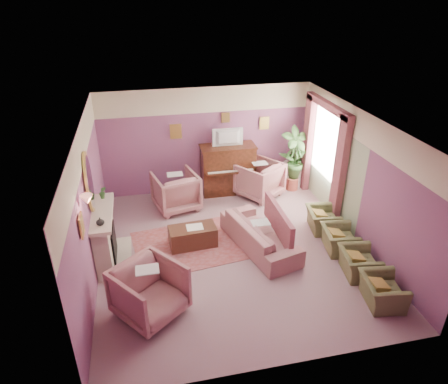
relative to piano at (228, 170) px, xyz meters
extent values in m
cube|color=gray|center=(-0.50, -2.68, -0.65)|extent=(5.50, 6.00, 0.01)
cube|color=silver|center=(-0.50, -2.68, 2.15)|extent=(5.50, 6.00, 0.01)
cube|color=#734B7B|center=(-0.50, 0.32, 0.75)|extent=(5.50, 0.02, 2.80)
cube|color=#734B7B|center=(-0.50, -5.68, 0.75)|extent=(5.50, 0.02, 2.80)
cube|color=#734B7B|center=(-3.25, -2.68, 0.75)|extent=(0.02, 6.00, 2.80)
cube|color=#734B7B|center=(2.25, -2.68, 0.75)|extent=(0.02, 6.00, 2.80)
cube|color=#F6EEC5|center=(-0.50, 0.31, 1.82)|extent=(5.50, 0.01, 0.65)
cube|color=#AEC297|center=(2.23, -1.38, 0.42)|extent=(0.01, 3.00, 2.15)
cube|color=beige|center=(-3.09, -2.48, -0.10)|extent=(0.30, 1.40, 1.10)
cube|color=black|center=(-2.99, -2.48, -0.25)|extent=(0.18, 0.72, 0.68)
cube|color=#FF5311|center=(-2.95, -2.48, -0.43)|extent=(0.06, 0.54, 0.10)
cube|color=beige|center=(-3.06, -2.48, 0.47)|extent=(0.40, 1.55, 0.07)
cube|color=beige|center=(-2.89, -2.48, -0.64)|extent=(0.55, 1.50, 0.02)
ellipsoid|color=#E4C65B|center=(-3.20, -2.48, 1.15)|extent=(0.04, 0.72, 1.20)
ellipsoid|color=silver|center=(-3.17, -2.48, 1.15)|extent=(0.01, 0.60, 1.06)
cone|color=#FF9078|center=(-3.12, -3.53, 1.33)|extent=(0.20, 0.20, 0.16)
cube|color=#462112|center=(0.00, 0.00, 0.00)|extent=(1.40, 0.60, 1.30)
cube|color=#462112|center=(0.00, -0.35, 0.07)|extent=(1.30, 0.12, 0.06)
cube|color=white|center=(0.00, -0.35, 0.11)|extent=(1.20, 0.08, 0.02)
cube|color=#462112|center=(0.00, 0.00, 0.66)|extent=(1.45, 0.65, 0.04)
imported|color=black|center=(0.00, -0.05, 0.95)|extent=(0.80, 0.12, 0.48)
cube|color=#E4C65B|center=(-1.30, 0.28, 1.07)|extent=(0.30, 0.03, 0.38)
cube|color=#E4C65B|center=(1.05, 0.28, 1.13)|extent=(0.26, 0.03, 0.34)
cube|color=#E4C65B|center=(0.00, 0.28, 1.35)|extent=(0.22, 0.03, 0.26)
cube|color=#E4C65B|center=(-3.21, -3.88, 1.07)|extent=(0.03, 0.28, 0.36)
cube|color=silver|center=(2.20, -1.13, 1.05)|extent=(0.03, 1.40, 1.80)
cube|color=#8C4550|center=(2.12, -2.05, 0.65)|extent=(0.16, 0.34, 2.60)
cube|color=#8C4550|center=(2.12, -0.21, 0.65)|extent=(0.16, 0.34, 2.60)
cube|color=#8C4550|center=(2.12, -1.13, 1.91)|extent=(0.16, 2.20, 0.16)
imported|color=#3C6E32|center=(-3.05, -1.93, 0.64)|extent=(0.16, 0.16, 0.28)
imported|color=#F6EEC5|center=(-3.05, -2.98, 0.58)|extent=(0.16, 0.16, 0.16)
cube|color=#9E4E50|center=(-1.29, -2.30, -0.64)|extent=(2.71, 2.10, 0.01)
cube|color=#4A291C|center=(-1.30, -2.32, -0.43)|extent=(1.03, 0.57, 0.45)
cube|color=white|center=(-1.25, -2.32, -0.20)|extent=(0.35, 0.28, 0.01)
imported|color=#AF7473|center=(0.10, -2.68, -0.22)|extent=(0.71, 2.13, 0.86)
cube|color=#8C4550|center=(0.50, -2.68, -0.05)|extent=(0.11, 1.61, 0.59)
imported|color=#AF7473|center=(-1.46, -0.61, -0.12)|extent=(1.01, 1.01, 1.05)
imported|color=#AF7473|center=(0.76, -0.40, -0.12)|extent=(1.01, 1.01, 1.05)
imported|color=#AF7473|center=(-2.28, -4.18, -0.12)|extent=(1.01, 1.01, 1.05)
imported|color=#666B3E|center=(1.71, -4.77, -0.31)|extent=(0.55, 0.78, 0.68)
imported|color=#666B3E|center=(1.71, -3.95, -0.31)|extent=(0.55, 0.78, 0.68)
imported|color=#666B3E|center=(1.71, -3.13, -0.31)|extent=(0.55, 0.78, 0.68)
imported|color=#666B3E|center=(1.71, -2.31, -0.31)|extent=(0.55, 0.78, 0.68)
cylinder|color=silver|center=(1.83, -0.04, -0.30)|extent=(0.52, 0.52, 0.70)
imported|color=#3C6E32|center=(1.83, -0.04, 0.22)|extent=(0.30, 0.30, 0.34)
imported|color=#3C6E32|center=(1.95, -0.14, 0.19)|extent=(0.16, 0.16, 0.28)
cylinder|color=#A64A3C|center=(1.77, -0.23, -0.48)|extent=(0.34, 0.34, 0.34)
imported|color=#3C6E32|center=(1.77, -0.23, 0.41)|extent=(0.76, 0.76, 1.44)
camera|label=1|loc=(-2.16, -9.48, 4.39)|focal=32.00mm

